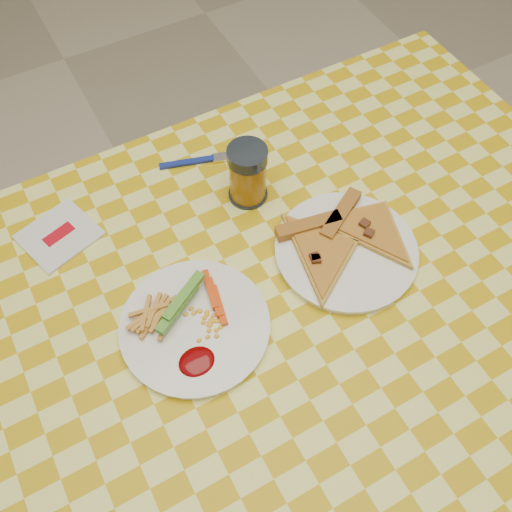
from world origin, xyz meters
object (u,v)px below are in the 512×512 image
object	(u,v)px
table	(279,314)
drink_glass	(248,174)
plate_left	(195,327)
plate_right	(346,251)

from	to	relation	value
table	drink_glass	xyz separation A→B (m)	(0.05, 0.21, 0.13)
plate_left	plate_right	xyz separation A→B (m)	(0.29, 0.00, 0.00)
plate_left	drink_glass	world-z (taller)	drink_glass
table	drink_glass	distance (m)	0.25
table	plate_right	bearing A→B (deg)	6.41
table	drink_glass	bearing A→B (deg)	75.91
plate_left	plate_right	bearing A→B (deg)	0.92
drink_glass	plate_right	bearing A→B (deg)	-66.09
plate_right	drink_glass	world-z (taller)	drink_glass
table	plate_left	bearing A→B (deg)	175.83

